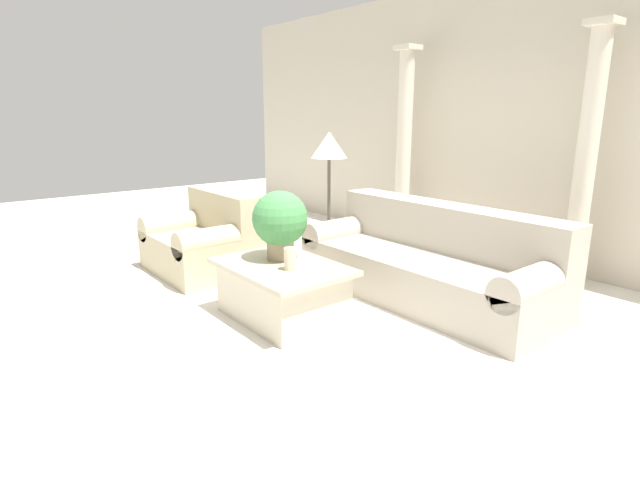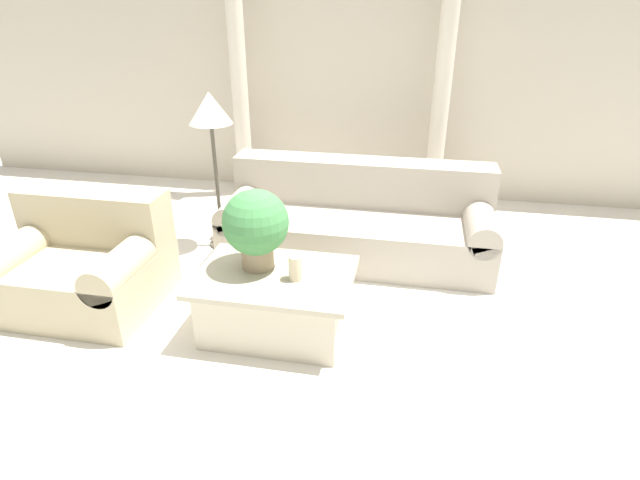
# 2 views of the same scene
# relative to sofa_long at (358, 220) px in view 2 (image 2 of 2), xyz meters

# --- Properties ---
(ground_plane) EXTENTS (16.00, 16.00, 0.00)m
(ground_plane) POSITION_rel_sofa_long_xyz_m (-0.44, -0.92, -0.34)
(ground_plane) COLOR silver
(wall_back) EXTENTS (10.00, 0.06, 3.20)m
(wall_back) POSITION_rel_sofa_long_xyz_m (-0.44, 1.74, 1.26)
(wall_back) COLOR beige
(wall_back) RESTS_ON ground_plane
(sofa_long) EXTENTS (2.48, 0.97, 0.86)m
(sofa_long) POSITION_rel_sofa_long_xyz_m (0.00, 0.00, 0.00)
(sofa_long) COLOR #ADA393
(sofa_long) RESTS_ON ground_plane
(loveseat) EXTENTS (1.22, 0.97, 0.86)m
(loveseat) POSITION_rel_sofa_long_xyz_m (-2.06, -1.24, 0.01)
(loveseat) COLOR tan
(loveseat) RESTS_ON ground_plane
(coffee_table) EXTENTS (1.13, 0.80, 0.47)m
(coffee_table) POSITION_rel_sofa_long_xyz_m (-0.44, -1.37, -0.09)
(coffee_table) COLOR beige
(coffee_table) RESTS_ON ground_plane
(potted_plant) EXTENTS (0.47, 0.47, 0.59)m
(potted_plant) POSITION_rel_sofa_long_xyz_m (-0.58, -1.27, 0.47)
(potted_plant) COLOR #937F60
(potted_plant) RESTS_ON coffee_table
(pillar_candle) EXTENTS (0.10, 0.10, 0.18)m
(pillar_candle) POSITION_rel_sofa_long_xyz_m (-0.27, -1.40, 0.23)
(pillar_candle) COLOR beige
(pillar_candle) RESTS_ON coffee_table
(floor_lamp) EXTENTS (0.39, 0.39, 1.50)m
(floor_lamp) POSITION_rel_sofa_long_xyz_m (-1.35, -0.10, 0.94)
(floor_lamp) COLOR #4C473D
(floor_lamp) RESTS_ON ground_plane
(column_left) EXTENTS (0.27, 0.27, 2.51)m
(column_left) POSITION_rel_sofa_long_xyz_m (-1.58, 1.37, 0.95)
(column_left) COLOR beige
(column_left) RESTS_ON ground_plane
(column_right) EXTENTS (0.27, 0.27, 2.51)m
(column_right) POSITION_rel_sofa_long_xyz_m (0.71, 1.37, 0.95)
(column_right) COLOR beige
(column_right) RESTS_ON ground_plane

